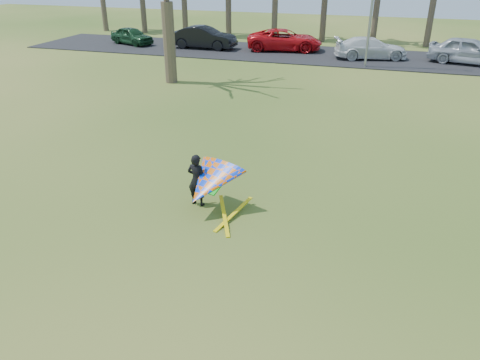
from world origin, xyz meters
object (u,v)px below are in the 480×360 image
(kite_flyer, at_px, (208,183))
(car_2, at_px, (285,40))
(car_0, at_px, (132,36))
(car_4, at_px, (469,51))
(car_3, at_px, (371,48))
(car_1, at_px, (204,37))

(kite_flyer, bearing_deg, car_2, 97.35)
(car_0, distance_m, car_4, 24.09)
(car_4, height_order, kite_flyer, kite_flyer)
(car_4, bearing_deg, kite_flyer, 172.28)
(car_2, relative_size, car_4, 1.11)
(car_3, bearing_deg, kite_flyer, 156.83)
(car_0, bearing_deg, car_4, -68.94)
(kite_flyer, bearing_deg, car_0, 123.26)
(car_1, xyz_separation_m, car_3, (12.04, -0.25, -0.10))
(car_0, relative_size, car_4, 0.78)
(car_1, bearing_deg, car_0, 90.08)
(car_0, xyz_separation_m, car_1, (6.02, -0.04, 0.15))
(car_1, bearing_deg, car_3, -90.76)
(car_0, bearing_deg, car_3, -69.50)
(kite_flyer, bearing_deg, car_1, 111.46)
(car_2, relative_size, car_3, 1.13)
(car_3, height_order, kite_flyer, kite_flyer)
(car_4, bearing_deg, car_1, 103.79)
(car_0, distance_m, car_3, 18.06)
(car_1, height_order, car_3, car_1)
(car_3, distance_m, kite_flyer, 22.78)
(car_3, bearing_deg, car_2, 63.18)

